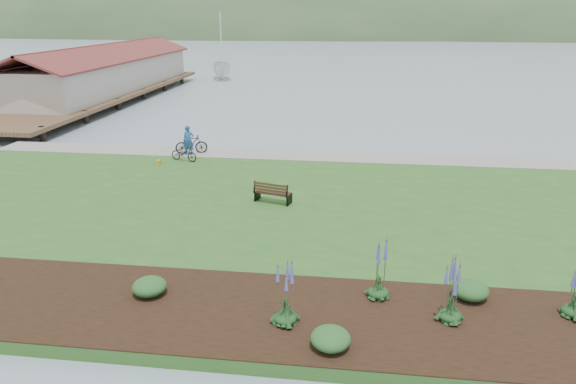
{
  "coord_description": "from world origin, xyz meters",
  "views": [
    {
      "loc": [
        4.58,
        -22.14,
        8.43
      ],
      "look_at": [
        2.05,
        -2.09,
        1.3
      ],
      "focal_mm": 32.0,
      "sensor_mm": 36.0,
      "label": 1
    }
  ],
  "objects_px": {
    "bicycle_a": "(184,153)",
    "sailboat": "(223,79)",
    "person": "(188,138)",
    "park_bench": "(272,192)"
  },
  "relations": [
    {
      "from": "bicycle_a",
      "to": "sailboat",
      "type": "bearing_deg",
      "value": 28.22
    },
    {
      "from": "bicycle_a",
      "to": "person",
      "type": "bearing_deg",
      "value": 20.93
    },
    {
      "from": "bicycle_a",
      "to": "sailboat",
      "type": "height_order",
      "value": "sailboat"
    },
    {
      "from": "park_bench",
      "to": "person",
      "type": "bearing_deg",
      "value": 145.79
    },
    {
      "from": "person",
      "to": "bicycle_a",
      "type": "xyz_separation_m",
      "value": [
        0.08,
        -1.2,
        -0.59
      ]
    },
    {
      "from": "bicycle_a",
      "to": "sailboat",
      "type": "xyz_separation_m",
      "value": [
        -7.75,
        39.81,
        -0.84
      ]
    },
    {
      "from": "park_bench",
      "to": "sailboat",
      "type": "relative_size",
      "value": 0.06
    },
    {
      "from": "park_bench",
      "to": "person",
      "type": "relative_size",
      "value": 0.84
    },
    {
      "from": "person",
      "to": "bicycle_a",
      "type": "height_order",
      "value": "person"
    },
    {
      "from": "park_bench",
      "to": "bicycle_a",
      "type": "relative_size",
      "value": 1.04
    }
  ]
}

